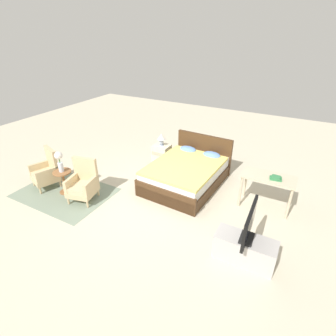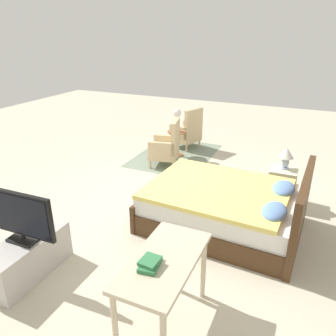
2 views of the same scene
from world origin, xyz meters
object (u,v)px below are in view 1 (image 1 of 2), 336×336
at_px(flower_vase, 59,160).
at_px(table_lamp, 161,138).
at_px(bed, 187,173).
at_px(armchair_by_window_right, 83,184).
at_px(tv_stand, 244,249).
at_px(vanity_desk, 268,181).
at_px(armchair_by_window_left, 47,172).
at_px(book_stack, 276,178).
at_px(nightstand, 162,155).
at_px(side_table, 64,179).
at_px(tv_flatscreen, 249,224).

distance_m(flower_vase, table_lamp, 2.60).
height_order(bed, armchair_by_window_right, bed).
bearing_deg(tv_stand, vanity_desk, 89.71).
distance_m(armchair_by_window_left, book_stack, 5.06).
xyz_separation_m(armchair_by_window_right, book_stack, (3.67, 1.51, 0.39)).
xyz_separation_m(armchair_by_window_left, nightstand, (1.81, 2.26, -0.10)).
relative_size(armchair_by_window_left, flower_vase, 1.93).
distance_m(armchair_by_window_left, table_lamp, 2.93).
bearing_deg(vanity_desk, side_table, -158.79).
bearing_deg(book_stack, nightstand, 165.90).
xyz_separation_m(bed, book_stack, (1.95, -0.15, 0.47)).
distance_m(bed, tv_flatscreen, 2.55).
bearing_deg(nightstand, flower_vase, -118.45).
height_order(armchair_by_window_right, tv_flatscreen, tv_flatscreen).
bearing_deg(table_lamp, tv_stand, -39.19).
xyz_separation_m(nightstand, vanity_desk, (2.88, -0.69, 0.35)).
bearing_deg(vanity_desk, armchair_by_window_right, -156.07).
bearing_deg(armchair_by_window_right, side_table, -177.32).
xyz_separation_m(table_lamp, tv_stand, (2.87, -2.34, -0.56)).
bearing_deg(table_lamp, armchair_by_window_left, -128.67).
distance_m(flower_vase, tv_flatscreen, 4.11).
relative_size(armchair_by_window_right, nightstand, 1.62).
distance_m(armchair_by_window_right, vanity_desk, 3.88).
bearing_deg(table_lamp, bed, -30.09).
xyz_separation_m(nightstand, table_lamp, (0.00, 0.00, 0.50)).
distance_m(side_table, book_stack, 4.53).
bearing_deg(side_table, vanity_desk, 21.21).
bearing_deg(tv_flatscreen, table_lamp, 140.83).
height_order(vanity_desk, book_stack, book_stack).
height_order(bed, tv_stand, bed).
height_order(armchair_by_window_left, side_table, armchair_by_window_left).
relative_size(armchair_by_window_right, vanity_desk, 0.88).
distance_m(side_table, vanity_desk, 4.42).
distance_m(bed, nightstand, 1.21).
bearing_deg(armchair_by_window_left, tv_flatscreen, -0.92).
relative_size(armchair_by_window_left, nightstand, 1.62).
height_order(side_table, table_lamp, table_lamp).
relative_size(bed, tv_stand, 2.19).
bearing_deg(armchair_by_window_left, tv_stand, -0.92).
bearing_deg(armchair_by_window_left, armchair_by_window_right, 0.10).
height_order(tv_flatscreen, book_stack, tv_flatscreen).
height_order(armchair_by_window_left, vanity_desk, armchair_by_window_left).
distance_m(tv_flatscreen, vanity_desk, 1.65).
height_order(tv_stand, vanity_desk, vanity_desk).
distance_m(armchair_by_window_left, nightstand, 2.90).
height_order(nightstand, tv_flatscreen, tv_flatscreen).
bearing_deg(tv_stand, side_table, 179.30).
height_order(side_table, flower_vase, flower_vase).
xyz_separation_m(table_lamp, vanity_desk, (2.88, -0.69, -0.15)).
height_order(armchair_by_window_left, armchair_by_window_right, same).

